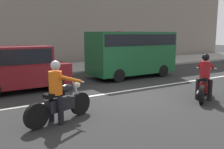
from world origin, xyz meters
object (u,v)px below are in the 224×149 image
parked_hatchback_maroon (20,68)px  motorcycle_with_rider_orange_stripe (59,97)px  parked_van_forest_green (132,51)px  motorcycle_with_rider_crimson (205,81)px  street_sign_post (118,44)px

parked_hatchback_maroon → motorcycle_with_rider_orange_stripe: bearing=-89.5°
parked_van_forest_green → parked_hatchback_maroon: size_ratio=1.22×
motorcycle_with_rider_orange_stripe → motorcycle_with_rider_crimson: (5.10, -0.59, 0.00)m
parked_hatchback_maroon → street_sign_post: bearing=27.3°
motorcycle_with_rider_orange_stripe → motorcycle_with_rider_crimson: size_ratio=1.14×
motorcycle_with_rider_orange_stripe → parked_van_forest_green: (5.75, 4.49, 0.71)m
parked_hatchback_maroon → parked_van_forest_green: bearing=2.7°
motorcycle_with_rider_orange_stripe → parked_van_forest_green: bearing=38.0°
motorcycle_with_rider_orange_stripe → parked_hatchback_maroon: 4.22m
motorcycle_with_rider_orange_stripe → motorcycle_with_rider_crimson: 5.13m
parked_hatchback_maroon → motorcycle_with_rider_crimson: bearing=-43.1°
motorcycle_with_rider_crimson → parked_van_forest_green: size_ratio=0.39×
street_sign_post → parked_van_forest_green: bearing=-113.2°
motorcycle_with_rider_crimson → motorcycle_with_rider_orange_stripe: bearing=173.4°
motorcycle_with_rider_orange_stripe → motorcycle_with_rider_crimson: bearing=-6.6°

